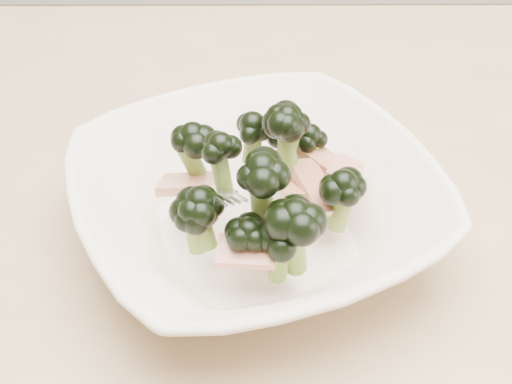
% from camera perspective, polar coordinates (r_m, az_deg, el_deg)
% --- Properties ---
extents(dining_table, '(1.20, 0.80, 0.75)m').
position_cam_1_polar(dining_table, '(0.70, 5.00, -7.38)').
color(dining_table, tan).
rests_on(dining_table, ground).
extents(broccoli_dish, '(0.37, 0.37, 0.12)m').
position_cam_1_polar(broccoli_dish, '(0.57, 0.06, -0.88)').
color(broccoli_dish, '#F4E3CF').
rests_on(broccoli_dish, dining_table).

